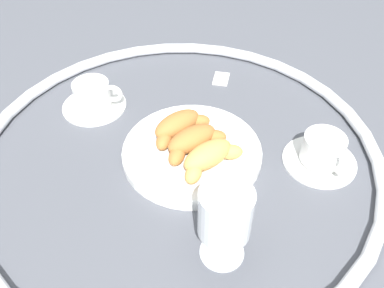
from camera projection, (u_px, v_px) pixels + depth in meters
name	position (u px, v px, depth m)	size (l,w,h in m)	color
ground_plane	(178.00, 154.00, 0.78)	(2.20, 2.20, 0.00)	#4C4F56
table_chrome_rim	(178.00, 149.00, 0.77)	(0.76, 0.76, 0.02)	silver
pastry_plate	(192.00, 151.00, 0.77)	(0.26, 0.26, 0.02)	white
croissant_large	(178.00, 126.00, 0.78)	(0.13, 0.10, 0.04)	#AD6B33
croissant_small	(193.00, 141.00, 0.75)	(0.12, 0.10, 0.04)	#AD6B33
croissant_extra	(209.00, 157.00, 0.72)	(0.12, 0.10, 0.04)	#D6994C
coffee_cup_near	(93.00, 97.00, 0.87)	(0.14, 0.14, 0.06)	white
coffee_cup_far	(322.00, 152.00, 0.74)	(0.14, 0.14, 0.06)	white
juice_glass_left	(225.00, 215.00, 0.56)	(0.08, 0.08, 0.14)	white
sugar_packet	(221.00, 78.00, 0.96)	(0.05, 0.03, 0.01)	white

